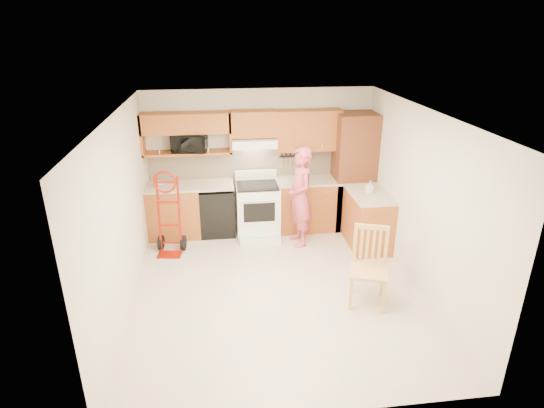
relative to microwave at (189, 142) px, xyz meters
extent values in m
cube|color=beige|center=(1.21, -2.08, -1.66)|extent=(4.00, 4.50, 0.02)
cube|color=white|center=(1.21, -2.08, 0.86)|extent=(4.00, 4.50, 0.02)
cube|color=silver|center=(1.21, 0.17, -0.40)|extent=(4.00, 0.02, 2.50)
cube|color=silver|center=(1.21, -4.34, -0.40)|extent=(4.00, 0.02, 2.50)
cube|color=silver|center=(-0.80, -2.08, -0.40)|extent=(0.02, 4.50, 2.50)
cube|color=silver|center=(3.22, -2.08, -0.40)|extent=(0.02, 4.50, 2.50)
cube|color=beige|center=(1.21, 0.15, -0.45)|extent=(3.92, 0.03, 0.55)
cube|color=#A35021|center=(-0.34, -0.14, -1.20)|extent=(0.90, 0.60, 0.90)
cube|color=black|center=(0.41, -0.14, -1.23)|extent=(0.60, 0.60, 0.85)
cube|color=#A35021|center=(2.04, -0.14, -1.20)|extent=(1.14, 0.60, 0.90)
cube|color=#BCAC91|center=(-0.04, -0.13, -0.73)|extent=(1.50, 0.63, 0.04)
cube|color=#BCAC91|center=(2.04, -0.13, -0.73)|extent=(1.14, 0.63, 0.04)
cube|color=#A35021|center=(2.91, -0.94, -1.20)|extent=(0.60, 1.00, 0.90)
cube|color=#BCAC91|center=(2.91, -0.94, -0.73)|extent=(0.63, 1.00, 0.04)
cube|color=#5C301B|center=(2.86, -0.14, -0.60)|extent=(0.70, 0.60, 2.10)
cube|color=#A35021|center=(-0.04, 0.00, 0.33)|extent=(1.50, 0.33, 0.34)
cube|color=#A35021|center=(-0.04, 0.00, -0.18)|extent=(1.50, 0.33, 0.04)
cube|color=#A35021|center=(1.09, 0.00, 0.29)|extent=(0.76, 0.33, 0.44)
cube|color=#A35021|center=(2.04, 0.00, 0.15)|extent=(1.14, 0.33, 0.70)
cube|color=white|center=(1.09, -0.06, -0.02)|extent=(0.76, 0.46, 0.14)
imported|color=black|center=(0.00, 0.00, 0.00)|extent=(0.63, 0.47, 0.32)
imported|color=#C84757|center=(1.79, -0.74, -0.80)|extent=(0.50, 0.68, 1.70)
imported|color=white|center=(2.91, -0.90, -0.61)|extent=(0.11, 0.12, 0.20)
imported|color=white|center=(-0.55, -0.14, -0.68)|extent=(0.30, 0.30, 0.06)
camera|label=1|loc=(0.47, -7.49, 1.89)|focal=29.41mm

